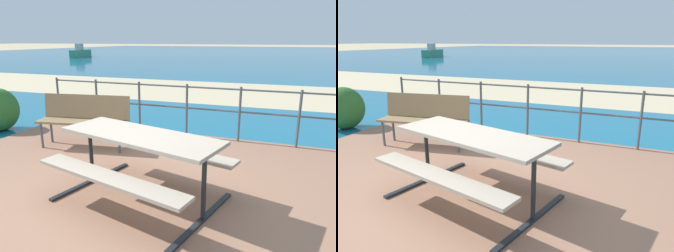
# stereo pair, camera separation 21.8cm
# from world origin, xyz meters

# --- Properties ---
(ground_plane) EXTENTS (240.00, 240.00, 0.00)m
(ground_plane) POSITION_xyz_m (0.00, 0.00, 0.00)
(ground_plane) COLOR tan
(patio_paving) EXTENTS (6.40, 5.20, 0.06)m
(patio_paving) POSITION_xyz_m (0.00, 0.00, 0.03)
(patio_paving) COLOR #996B51
(patio_paving) RESTS_ON ground
(sea_water) EXTENTS (90.00, 90.00, 0.01)m
(sea_water) POSITION_xyz_m (0.00, 40.00, 0.01)
(sea_water) COLOR #196B8E
(sea_water) RESTS_ON ground
(beach_strip) EXTENTS (54.07, 5.76, 0.01)m
(beach_strip) POSITION_xyz_m (0.00, 8.29, 0.01)
(beach_strip) COLOR beige
(beach_strip) RESTS_ON ground
(picnic_table) EXTENTS (2.12, 1.71, 0.79)m
(picnic_table) POSITION_xyz_m (0.23, -0.07, 0.66)
(picnic_table) COLOR tan
(picnic_table) RESTS_ON patio_paving
(park_bench) EXTENTS (1.59, 0.66, 0.88)m
(park_bench) POSITION_xyz_m (-1.46, 1.30, 0.60)
(park_bench) COLOR #8C704C
(park_bench) RESTS_ON patio_paving
(railing_fence) EXTENTS (5.94, 0.04, 1.00)m
(railing_fence) POSITION_xyz_m (0.00, 2.47, 0.68)
(railing_fence) COLOR #4C5156
(railing_fence) RESTS_ON patio_paving
(shrub_left) EXTENTS (0.82, 0.82, 0.90)m
(shrub_left) POSITION_xyz_m (-3.82, 1.65, 0.45)
(shrub_left) COLOR #2D6628
(shrub_left) RESTS_ON ground
(boat_mid) EXTENTS (1.75, 4.28, 1.43)m
(boat_mid) POSITION_xyz_m (-19.06, 25.99, 0.47)
(boat_mid) COLOR #338466
(boat_mid) RESTS_ON sea_water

